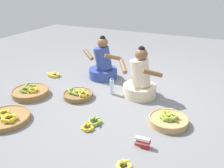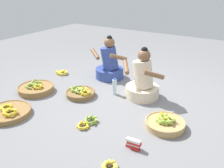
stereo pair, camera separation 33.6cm
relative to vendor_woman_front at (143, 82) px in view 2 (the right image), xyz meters
name	(u,v)px [view 2 (the right image)]	position (x,y,z in m)	size (l,w,h in m)	color
ground_plane	(119,100)	(-0.25, -0.30, -0.26)	(10.00, 10.00, 0.00)	slate
vendor_woman_front	(143,82)	(0.00, 0.00, 0.00)	(0.75, 0.52, 0.81)	beige
vendor_woman_behind	(109,65)	(-0.86, 0.42, 0.00)	(0.75, 0.52, 0.80)	#334793
banana_basket_front_center	(165,123)	(0.61, -0.62, -0.20)	(0.50, 0.50, 0.17)	tan
banana_basket_mid_right	(8,112)	(-1.32, -1.45, -0.21)	(0.61, 0.61, 0.15)	olive
banana_basket_back_right	(80,93)	(-0.84, -0.48, -0.21)	(0.46, 0.46, 0.14)	brown
banana_basket_near_bicycle	(36,88)	(-1.57, -0.74, -0.20)	(0.58, 0.58, 0.17)	olive
loose_bananas_front_left	(62,72)	(-1.75, 0.08, -0.23)	(0.30, 0.23, 0.09)	yellow
loose_bananas_mid_left	(88,123)	(-0.25, -1.08, -0.23)	(0.21, 0.34, 0.09)	#8CAD38
loose_bananas_front_right	(110,166)	(0.40, -1.59, -0.23)	(0.19, 0.20, 0.09)	yellow
water_bottle	(115,87)	(-0.41, -0.15, -0.13)	(0.07, 0.07, 0.28)	silver
packet_carton_stack	(133,144)	(0.45, -1.19, -0.20)	(0.18, 0.08, 0.12)	red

